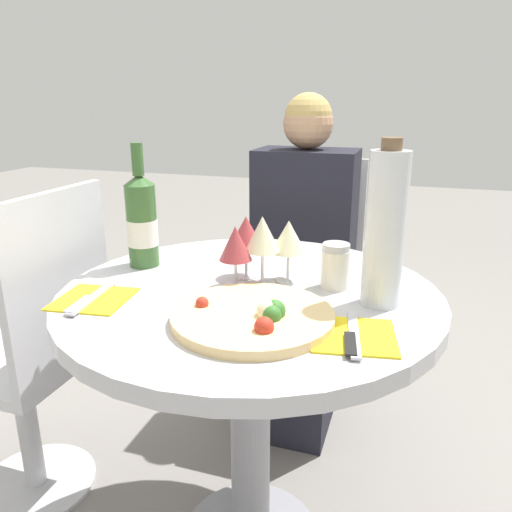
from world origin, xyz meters
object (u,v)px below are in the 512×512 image
(chair_empty_side, at_px, (36,359))
(pizza_large, at_px, (254,316))
(tall_carafe, at_px, (385,229))
(wine_bottle, at_px, (142,221))
(seated_diner, at_px, (298,282))
(dining_table, at_px, (250,346))
(chair_behind_diner, at_px, (307,285))

(chair_empty_side, relative_size, pizza_large, 2.90)
(pizza_large, distance_m, tall_carafe, 0.32)
(wine_bottle, bearing_deg, pizza_large, -32.43)
(seated_diner, bearing_deg, chair_empty_side, 47.70)
(dining_table, relative_size, tall_carafe, 2.50)
(wine_bottle, bearing_deg, dining_table, -14.53)
(wine_bottle, xyz_separation_m, tall_carafe, (0.60, -0.07, 0.05))
(dining_table, xyz_separation_m, chair_behind_diner, (-0.03, 0.79, -0.14))
(chair_behind_diner, distance_m, seated_diner, 0.16)
(pizza_large, distance_m, wine_bottle, 0.46)
(chair_behind_diner, xyz_separation_m, pizza_large, (0.10, -0.95, 0.29))
(chair_empty_side, xyz_separation_m, wine_bottle, (0.31, 0.09, 0.40))
(pizza_large, height_order, wine_bottle, wine_bottle)
(dining_table, xyz_separation_m, wine_bottle, (-0.32, 0.08, 0.26))
(dining_table, xyz_separation_m, seated_diner, (-0.03, 0.64, -0.07))
(chair_empty_side, bearing_deg, pizza_large, -102.01)
(seated_diner, distance_m, chair_empty_side, 0.88)
(chair_behind_diner, relative_size, tall_carafe, 2.70)
(tall_carafe, bearing_deg, dining_table, -178.20)
(chair_behind_diner, distance_m, chair_empty_side, 0.99)
(chair_behind_diner, xyz_separation_m, wine_bottle, (-0.28, -0.71, 0.40))
(wine_bottle, height_order, tall_carafe, tall_carafe)
(dining_table, relative_size, pizza_large, 2.70)
(seated_diner, height_order, tall_carafe, seated_diner)
(dining_table, distance_m, tall_carafe, 0.42)
(seated_diner, relative_size, tall_carafe, 3.38)
(dining_table, xyz_separation_m, chair_empty_side, (-0.62, -0.01, -0.14))
(dining_table, height_order, chair_empty_side, chair_empty_side)
(dining_table, relative_size, wine_bottle, 2.75)
(dining_table, bearing_deg, chair_behind_diner, 92.38)
(chair_empty_side, distance_m, pizza_large, 0.76)
(seated_diner, xyz_separation_m, chair_empty_side, (-0.59, -0.65, -0.07))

